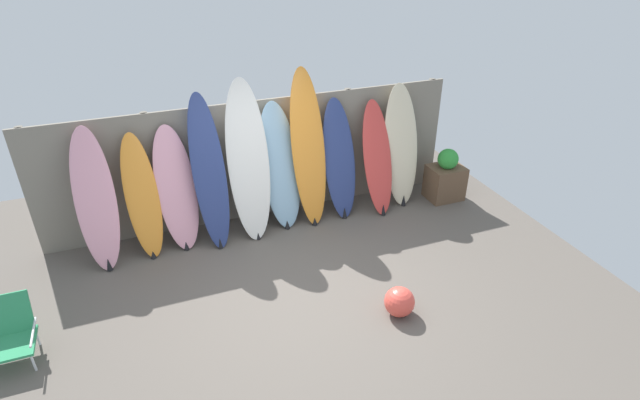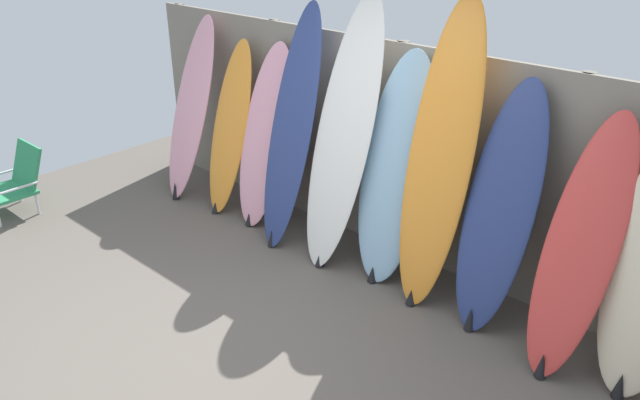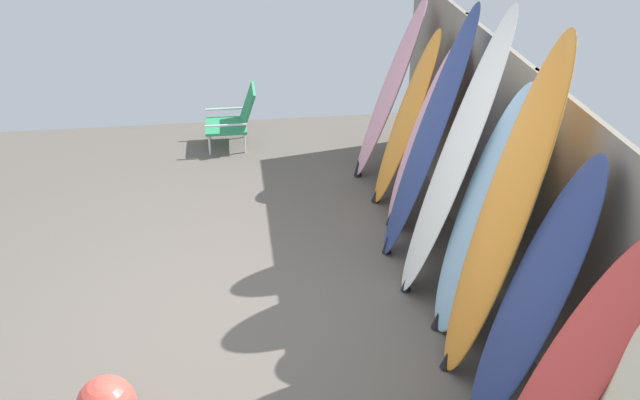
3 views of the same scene
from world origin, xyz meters
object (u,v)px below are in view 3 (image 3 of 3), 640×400
Objects in this scene: surfboard_pink_0 at (389,91)px; beach_chair at (236,118)px; surfboard_red_8 at (562,387)px; surfboard_navy_7 at (531,304)px; surfboard_skyblue_5 at (482,217)px; surfboard_orange_6 at (502,219)px; surfboard_white_4 at (453,162)px; surfboard_orange_1 at (406,121)px; surfboard_pink_2 at (423,139)px; surfboard_navy_3 at (427,140)px.

surfboard_pink_0 is 1.82m from beach_chair.
beach_chair is at bearing -163.37° from surfboard_red_8.
surfboard_skyblue_5 is at bearing 178.19° from surfboard_navy_7.
surfboard_navy_7 is at bearing 1.99° from surfboard_orange_6.
surfboard_pink_0 is 0.99× the size of surfboard_skyblue_5.
surfboard_white_4 is 1.31× the size of surfboard_red_8.
beach_chair is at bearing -158.24° from surfboard_orange_6.
surfboard_orange_1 is 3.39m from surfboard_red_8.
surfboard_navy_3 is at bearing -12.31° from surfboard_pink_2.
surfboard_orange_1 is 1.90m from surfboard_skyblue_5.
surfboard_white_4 is at bearing -171.16° from surfboard_skyblue_5.
surfboard_orange_6 is (1.87, -0.03, 0.30)m from surfboard_pink_2.
surfboard_red_8 is at bearing -3.07° from surfboard_orange_6.
surfboard_white_4 is (0.99, -0.06, 0.26)m from surfboard_pink_2.
surfboard_red_8 is (1.49, -0.10, -0.08)m from surfboard_skyblue_5.
surfboard_skyblue_5 is at bearing 176.03° from surfboard_red_8.
surfboard_white_4 is 1.24× the size of surfboard_navy_7.
surfboard_skyblue_5 is 2.77× the size of beach_chair.
surfboard_orange_6 reaches higher than surfboard_pink_0.
surfboard_white_4 reaches higher than surfboard_orange_1.
surfboard_pink_2 is at bearing 5.34° from surfboard_orange_1.
surfboard_skyblue_5 is 1.08× the size of surfboard_red_8.
surfboard_skyblue_5 is at bearing 1.66° from surfboard_orange_1.
surfboard_pink_0 is 1.99m from surfboard_white_4.
surfboard_red_8 is at bearing -3.97° from surfboard_skyblue_5.
surfboard_skyblue_5 is (0.47, 0.07, -0.18)m from surfboard_white_4.
surfboard_navy_3 is at bearing -179.84° from surfboard_red_8.
surfboard_orange_6 is 1.35× the size of surfboard_red_8.
surfboard_white_4 is 1.39m from surfboard_navy_7.
surfboard_navy_7 is at bearing -0.36° from surfboard_pink_2.
surfboard_orange_1 is 2.51× the size of beach_chair.
surfboard_pink_0 reaches higher than surfboard_red_8.
beach_chair is at bearing -122.24° from surfboard_pink_0.
beach_chair is at bearing -152.95° from surfboard_white_4.
surfboard_red_8 is at bearing -1.74° from surfboard_pink_2.
surfboard_navy_7 reaches higher than surfboard_pink_2.
surfboard_white_4 is 3.34× the size of beach_chair.
surfboard_navy_3 is at bearing -177.39° from surfboard_orange_6.
surfboard_skyblue_5 is 0.90m from surfboard_navy_7.
surfboard_pink_2 is at bearing 176.57° from surfboard_white_4.
surfboard_navy_7 is 4.58m from beach_chair.
surfboard_orange_1 reaches higher than beach_chair.
surfboard_pink_2 is 0.74× the size of surfboard_orange_6.
surfboard_orange_1 is 0.75× the size of surfboard_white_4.
surfboard_skyblue_5 is at bearing 0.54° from surfboard_pink_2.
surfboard_red_8 is (2.51, 0.01, -0.19)m from surfboard_navy_3.
surfboard_navy_3 is (1.44, -0.02, 0.13)m from surfboard_pink_0.
surfboard_skyblue_5 is (1.90, 0.06, 0.09)m from surfboard_orange_1.
surfboard_skyblue_5 is 3.76m from beach_chair.
surfboard_orange_1 is at bearing 179.28° from surfboard_white_4.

